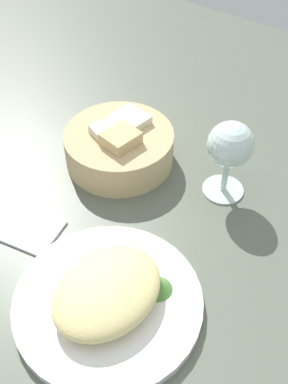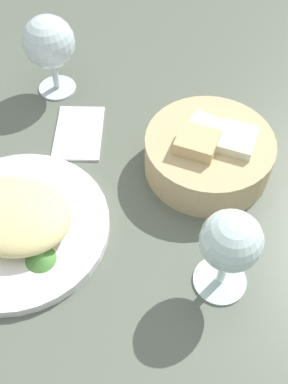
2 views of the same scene
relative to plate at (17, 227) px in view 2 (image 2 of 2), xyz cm
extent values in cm
cube|color=#585F51|center=(10.00, 10.09, -1.70)|extent=(140.00, 140.00, 2.00)
cylinder|color=white|center=(0.00, 0.00, 0.00)|extent=(23.68, 23.68, 1.40)
ellipsoid|color=#E6D489|center=(0.00, 0.00, 2.61)|extent=(15.60, 12.67, 3.81)
cone|color=#4C8539|center=(4.85, -4.13, 1.51)|extent=(3.79, 3.79, 1.62)
cylinder|color=tan|center=(22.24, 15.65, 2.11)|extent=(17.54, 17.54, 5.62)
cube|color=beige|center=(25.59, 15.91, 3.57)|extent=(5.58, 6.04, 5.38)
cube|color=beige|center=(21.27, 17.11, 3.94)|extent=(5.72, 5.43, 4.60)
cube|color=tan|center=(20.59, 13.91, 4.34)|extent=(5.80, 5.37, 5.14)
cylinder|color=silver|center=(26.24, -1.59, -0.40)|extent=(6.40, 6.40, 0.60)
cylinder|color=silver|center=(26.24, -1.59, 2.56)|extent=(1.00, 1.00, 5.33)
sphere|color=silver|center=(26.24, -1.59, 8.61)|extent=(6.76, 6.76, 6.76)
cylinder|color=silver|center=(-3.94, 27.18, -0.40)|extent=(6.05, 6.05, 0.60)
cylinder|color=silver|center=(-3.94, 27.18, 2.10)|extent=(1.00, 1.00, 4.40)
sphere|color=silver|center=(-3.94, 27.18, 8.25)|extent=(7.90, 7.90, 7.90)
cube|color=white|center=(2.54, 18.13, -0.30)|extent=(8.99, 12.14, 0.80)
camera|label=1|loc=(-22.17, -21.72, 51.63)|focal=43.91mm
camera|label=2|loc=(22.76, -27.77, 50.17)|focal=43.46mm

